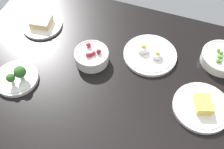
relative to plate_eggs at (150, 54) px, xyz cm
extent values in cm
cube|color=black|center=(10.93, 15.87, -3.11)|extent=(126.85, 88.74, 4.00)
cylinder|color=white|center=(-0.12, 0.00, -0.43)|extent=(22.15, 22.15, 1.36)
torus|color=#B7B7BC|center=(-0.12, 0.00, 0.25)|extent=(19.99, 19.99, 0.50)
ellipsoid|color=white|center=(-3.14, 0.83, 1.47)|extent=(4.43, 4.43, 2.43)
sphere|color=yellow|center=(-3.14, 0.83, 2.56)|extent=(1.77, 1.77, 1.77)
ellipsoid|color=white|center=(3.18, -0.51, 1.67)|extent=(5.18, 5.18, 2.85)
sphere|color=yellow|center=(3.18, -0.51, 2.95)|extent=(2.07, 2.07, 2.07)
cylinder|color=white|center=(50.66, -0.36, -0.52)|extent=(17.97, 17.97, 1.18)
torus|color=#B7B7BC|center=(50.66, -0.36, 0.07)|extent=(16.31, 16.31, 0.50)
cube|color=beige|center=(50.66, -0.36, 0.67)|extent=(9.71, 9.27, 1.20)
cube|color=#E5B24C|center=(50.66, -0.36, 1.67)|extent=(9.71, 9.27, 0.80)
cube|color=beige|center=(50.66, -0.36, 2.67)|extent=(9.71, 9.27, 1.20)
cylinder|color=white|center=(21.70, 10.57, 1.24)|extent=(13.79, 13.79, 4.71)
torus|color=white|center=(21.70, 10.57, 3.60)|extent=(14.04, 14.04, 0.80)
sphere|color=#B2232D|center=(24.00, 7.80, 4.63)|extent=(2.06, 2.06, 2.06)
sphere|color=maroon|center=(18.85, 9.62, 4.60)|extent=(2.00, 2.00, 2.00)
sphere|color=maroon|center=(21.27, 12.00, 4.39)|extent=(1.58, 1.58, 1.58)
sphere|color=#B2232D|center=(20.44, 10.83, 4.40)|extent=(1.61, 1.61, 1.61)
sphere|color=#B2232D|center=(22.29, 12.68, 4.50)|extent=(1.81, 1.81, 1.81)
cylinder|color=white|center=(-28.35, -7.07, 0.85)|extent=(16.89, 16.89, 3.92)
torus|color=white|center=(-28.35, -7.07, 2.81)|extent=(17.01, 17.01, 0.80)
sphere|color=#599E38|center=(-25.93, -8.53, 3.54)|extent=(1.47, 1.47, 1.47)
sphere|color=#599E38|center=(-27.60, -5.29, 3.43)|extent=(1.25, 1.25, 1.25)
sphere|color=#599E38|center=(-26.20, -5.75, 3.35)|extent=(1.08, 1.08, 1.08)
sphere|color=#599E38|center=(-26.64, -4.96, 3.58)|extent=(1.55, 1.55, 1.55)
sphere|color=#599E38|center=(-26.43, -2.89, 3.60)|extent=(1.59, 1.59, 1.59)
sphere|color=#599E38|center=(-27.23, -7.51, 3.58)|extent=(1.55, 1.55, 1.55)
sphere|color=#599E38|center=(-27.49, -3.07, 3.40)|extent=(1.18, 1.18, 1.18)
cylinder|color=white|center=(45.73, 29.57, -0.34)|extent=(17.07, 17.07, 1.55)
torus|color=#B7B7BC|center=(45.73, 29.57, 0.44)|extent=(15.52, 15.52, 0.50)
cylinder|color=#9EBC72|center=(43.06, 29.13, 1.57)|extent=(1.65, 1.65, 2.27)
sphere|color=#2D6023|center=(43.06, 29.13, 4.49)|extent=(4.73, 4.73, 4.73)
cylinder|color=#9EBC72|center=(45.19, 32.43, 1.55)|extent=(1.18, 1.18, 2.23)
sphere|color=#2D6023|center=(45.19, 32.43, 3.94)|extent=(3.38, 3.38, 3.38)
cylinder|color=white|center=(-24.48, 17.65, -0.37)|extent=(21.09, 21.09, 1.49)
torus|color=#B7B7BC|center=(-24.48, 17.65, 0.38)|extent=(19.06, 19.06, 0.50)
cube|color=#F2D14C|center=(-24.48, 17.65, 2.01)|extent=(7.74, 8.95, 3.26)
camera|label=1|loc=(-11.37, 76.87, 89.76)|focal=45.38mm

